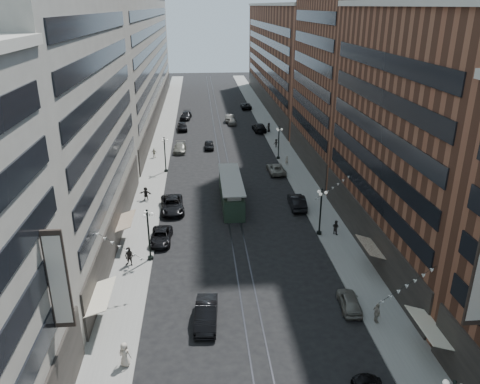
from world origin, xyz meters
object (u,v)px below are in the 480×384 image
object	(u,v)px
car_14	(230,118)
pedestrian_9	(276,143)
lamppost_sw_far	(149,233)
lamppost_sw_mid	(165,153)
pedestrian_6	(154,153)
pedestrian_8	(287,160)
car_12	(259,127)
car_8	(180,148)
car_5	(206,314)
car_4	(350,301)
lamppost_se_far	(321,210)
lamppost_se_mid	(279,142)
car_13	(209,145)
car_7	(172,205)
car_9	(182,126)
pedestrian_1	(125,354)
pedestrian_4	(377,313)
pedestrian_5	(146,194)
pedestrian_extra_0	(269,127)
streetcar	(231,192)
car_extra_2	(246,106)
car_extra_1	(186,116)
car_10	(297,202)
car_extra_0	(232,121)
car_11	(276,169)
pedestrian_2	(129,257)

from	to	relation	value
car_14	pedestrian_9	distance (m)	22.93
lamppost_sw_far	lamppost_sw_mid	world-z (taller)	same
pedestrian_6	pedestrian_8	bearing A→B (deg)	-178.21
car_12	pedestrian_9	bearing A→B (deg)	94.00
car_8	car_5	bearing A→B (deg)	-83.83
car_4	pedestrian_8	xyz separation A→B (m)	(1.60, 38.28, 0.22)
lamppost_se_far	car_14	world-z (taller)	lamppost_se_far
lamppost_se_mid	car_14	bearing A→B (deg)	102.25
car_14	car_13	bearing A→B (deg)	83.95
car_7	car_9	distance (m)	40.90
car_9	pedestrian_8	bearing A→B (deg)	-58.09
pedestrian_1	car_8	distance (m)	52.87
lamppost_se_mid	pedestrian_6	size ratio (longest dim) A/B	3.35
pedestrian_4	car_9	size ratio (longest dim) A/B	0.36
pedestrian_5	pedestrian_extra_0	xyz separation A→B (m)	(21.39, 34.16, 0.04)
car_4	lamppost_se_far	bearing A→B (deg)	-88.48
car_12	pedestrian_5	size ratio (longest dim) A/B	3.28
car_7	streetcar	bearing A→B (deg)	8.97
car_7	pedestrian_9	bearing A→B (deg)	51.70
pedestrian_4	car_extra_2	distance (m)	85.70
car_14	car_extra_1	world-z (taller)	car_14
car_10	car_extra_0	size ratio (longest dim) A/B	1.19
car_extra_2	car_14	bearing A→B (deg)	69.27
lamppost_sw_mid	car_9	xyz separation A→B (m)	(1.85, 26.11, -2.26)
car_extra_0	pedestrian_extra_0	distance (m)	10.30
car_11	lamppost_sw_far	bearing A→B (deg)	54.34
lamppost_se_mid	pedestrian_6	bearing A→B (deg)	173.52
lamppost_sw_mid	car_4	xyz separation A→B (m)	(17.60, -36.68, -2.41)
lamppost_se_mid	car_extra_2	xyz separation A→B (m)	(-1.20, 41.76, -2.36)
streetcar	car_9	distance (m)	39.74
pedestrian_9	car_extra_1	distance (m)	29.94
pedestrian_2	pedestrian_6	size ratio (longest dim) A/B	1.18
car_8	car_10	size ratio (longest dim) A/B	1.00
car_11	car_extra_1	xyz separation A→B (m)	(-14.53, 38.30, 0.08)
car_5	pedestrian_4	bearing A→B (deg)	-1.57
car_extra_0	car_extra_1	size ratio (longest dim) A/B	0.77
car_12	pedestrian_8	world-z (taller)	car_12
car_5	car_10	size ratio (longest dim) A/B	0.98
streetcar	pedestrian_9	size ratio (longest dim) A/B	8.09
pedestrian_4	car_7	distance (m)	29.80
car_extra_1	pedestrian_5	bearing A→B (deg)	-89.02
car_10	car_13	bearing A→B (deg)	-67.43
car_extra_2	car_10	bearing A→B (deg)	90.18
pedestrian_5	pedestrian_8	xyz separation A→B (m)	(21.16, 12.81, -0.13)
pedestrian_extra_0	car_extra_0	bearing A→B (deg)	-145.94
lamppost_se_far	car_10	world-z (taller)	lamppost_se_far
car_5	car_14	distance (m)	71.41
car_11	pedestrian_8	world-z (taller)	pedestrian_8
car_8	pedestrian_extra_0	size ratio (longest dim) A/B	2.77
car_5	car_14	xyz separation A→B (m)	(6.79, 71.08, -0.01)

